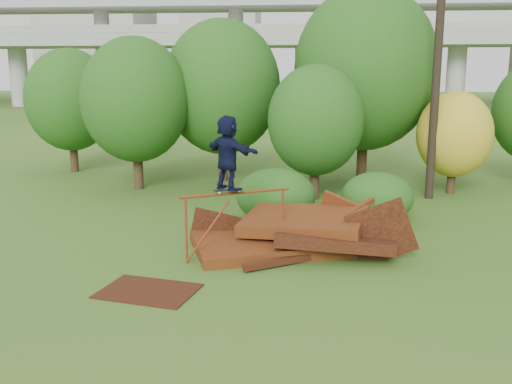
# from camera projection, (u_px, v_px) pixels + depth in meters

# --- Properties ---
(ground) EXTENTS (240.00, 240.00, 0.00)m
(ground) POSITION_uv_depth(u_px,v_px,m) (287.00, 291.00, 11.42)
(ground) COLOR #2D5116
(ground) RESTS_ON ground
(scrap_pile) EXTENTS (5.60, 3.45, 1.75)m
(scrap_pile) POSITION_uv_depth(u_px,v_px,m) (295.00, 235.00, 13.95)
(scrap_pile) COLOR #421E0B
(scrap_pile) RESTS_ON ground
(grind_rail) EXTENTS (2.44, 1.31, 1.58)m
(grind_rail) POSITION_uv_depth(u_px,v_px,m) (236.00, 209.00, 13.31)
(grind_rail) COLOR maroon
(grind_rail) RESTS_ON ground
(skateboard) EXTENTS (0.68, 0.47, 0.07)m
(skateboard) POSITION_uv_depth(u_px,v_px,m) (228.00, 190.00, 13.14)
(skateboard) COLOR black
(skateboard) RESTS_ON grind_rail
(skater) EXTENTS (1.52, 1.42, 1.71)m
(skater) POSITION_uv_depth(u_px,v_px,m) (228.00, 153.00, 12.96)
(skater) COLOR black
(skater) RESTS_ON skateboard
(flat_plate) EXTENTS (2.11, 1.71, 0.03)m
(flat_plate) POSITION_uv_depth(u_px,v_px,m) (148.00, 291.00, 11.39)
(flat_plate) COLOR #36180B
(flat_plate) RESTS_ON ground
(tree_0) EXTENTS (3.96, 3.96, 5.59)m
(tree_0) POSITION_uv_depth(u_px,v_px,m) (135.00, 100.00, 20.78)
(tree_0) COLOR black
(tree_0) RESTS_ON ground
(tree_1) EXTENTS (4.56, 4.56, 6.35)m
(tree_1) POSITION_uv_depth(u_px,v_px,m) (222.00, 87.00, 22.25)
(tree_1) COLOR black
(tree_1) RESTS_ON ground
(tree_2) EXTENTS (3.25, 3.25, 4.58)m
(tree_2) POSITION_uv_depth(u_px,v_px,m) (316.00, 121.00, 19.18)
(tree_2) COLOR black
(tree_2) RESTS_ON ground
(tree_3) EXTENTS (5.45, 5.45, 7.56)m
(tree_3) POSITION_uv_depth(u_px,v_px,m) (365.00, 69.00, 21.81)
(tree_3) COLOR black
(tree_3) RESTS_ON ground
(tree_4) EXTENTS (2.65, 2.65, 3.67)m
(tree_4) POSITION_uv_depth(u_px,v_px,m) (454.00, 134.00, 20.23)
(tree_4) COLOR black
(tree_4) RESTS_ON ground
(tree_6) EXTENTS (3.81, 3.81, 5.32)m
(tree_6) POSITION_uv_depth(u_px,v_px,m) (70.00, 100.00, 24.51)
(tree_6) COLOR black
(tree_6) RESTS_ON ground
(shrub_left) EXTENTS (2.31, 2.13, 1.60)m
(shrub_left) POSITION_uv_depth(u_px,v_px,m) (276.00, 196.00, 16.50)
(shrub_left) COLOR #124312
(shrub_left) RESTS_ON ground
(shrub_right) EXTENTS (2.10, 1.92, 1.48)m
(shrub_right) POSITION_uv_depth(u_px,v_px,m) (377.00, 197.00, 16.51)
(shrub_right) COLOR #124312
(shrub_right) RESTS_ON ground
(utility_pole) EXTENTS (1.40, 0.28, 9.49)m
(utility_pole) POSITION_uv_depth(u_px,v_px,m) (438.00, 56.00, 18.85)
(utility_pole) COLOR black
(utility_pole) RESTS_ON ground
(freeway_overpass) EXTENTS (160.00, 15.00, 13.70)m
(freeway_overpass) POSITION_uv_depth(u_px,v_px,m) (305.00, 22.00, 70.62)
(freeway_overpass) COLOR gray
(freeway_overpass) RESTS_ON ground
(building_right) EXTENTS (14.00, 14.00, 28.00)m
(building_right) POSITION_uv_depth(u_px,v_px,m) (222.00, 20.00, 109.31)
(building_right) COLOR #9E9E99
(building_right) RESTS_ON ground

